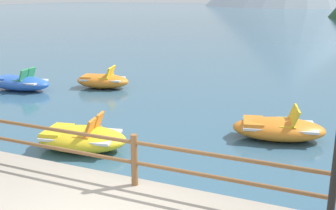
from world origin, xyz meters
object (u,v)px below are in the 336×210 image
object	(u,v)px
pedal_boat_4	(20,83)
pedal_boat_6	(103,81)
pedal_boat_2	(278,128)
pedal_boat_0	(81,138)

from	to	relation	value
pedal_boat_4	pedal_boat_6	world-z (taller)	pedal_boat_4
pedal_boat_2	pedal_boat_6	xyz separation A→B (m)	(-7.38, 3.25, 0.00)
pedal_boat_0	pedal_boat_6	xyz separation A→B (m)	(-3.07, 5.86, 0.01)
pedal_boat_4	pedal_boat_6	size ratio (longest dim) A/B	1.12
pedal_boat_2	pedal_boat_6	size ratio (longest dim) A/B	1.11
pedal_boat_0	pedal_boat_4	world-z (taller)	pedal_boat_4
pedal_boat_0	pedal_boat_6	bearing A→B (deg)	117.60
pedal_boat_4	pedal_boat_6	xyz separation A→B (m)	(2.78, 1.60, -0.00)
pedal_boat_4	pedal_boat_2	bearing A→B (deg)	-9.20
pedal_boat_0	pedal_boat_2	world-z (taller)	pedal_boat_2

